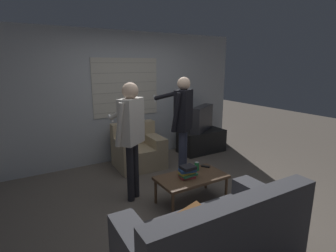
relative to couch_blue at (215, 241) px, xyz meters
The scene contains 12 objects.
ground_plane 1.43m from the couch_blue, 69.09° to the left, with size 16.00×16.00×0.00m, color #665B51.
wall_back 3.50m from the couch_blue, 81.50° to the left, with size 5.20×0.08×2.55m.
couch_blue is the anchor object (origin of this frame).
armchair_beige 2.83m from the couch_blue, 80.11° to the left, with size 0.90×0.80×0.82m.
coffee_table 1.28m from the couch_blue, 63.97° to the left, with size 0.98×0.54×0.40m.
tv_stand 3.50m from the couch_blue, 54.01° to the left, with size 1.00×0.55×0.49m.
tv 3.53m from the couch_blue, 54.05° to the left, with size 0.83×0.61×0.54m.
person_left_standing 1.84m from the couch_blue, 93.73° to the left, with size 0.49×0.78×1.69m.
person_right_standing 2.17m from the couch_blue, 64.83° to the left, with size 0.47×0.83×1.73m.
book_stack 1.26m from the couch_blue, 66.94° to the left, with size 0.25×0.20×0.17m.
soda_can 1.49m from the couch_blue, 59.66° to the left, with size 0.07×0.07×0.13m.
spare_remote 1.60m from the couch_blue, 54.38° to the left, with size 0.10×0.13×0.02m.
Camera 1 is at (-1.98, -2.90, 1.93)m, focal length 28.00 mm.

